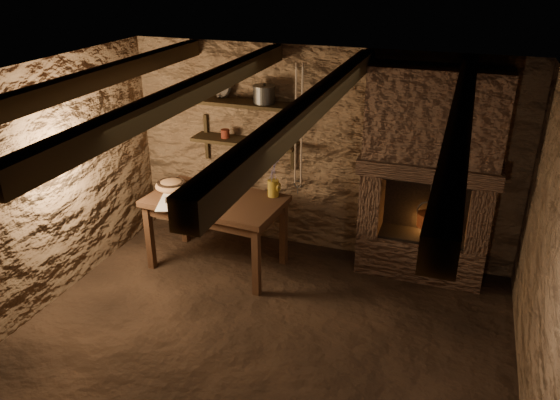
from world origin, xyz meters
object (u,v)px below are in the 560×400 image
(red_pot, at_px, (427,219))
(wooden_bowl, at_px, (171,186))
(work_table, at_px, (217,230))
(stoneware_jug, at_px, (273,180))
(iron_stockpot, at_px, (264,95))

(red_pot, bearing_deg, wooden_bowl, -170.59)
(work_table, distance_m, stoneware_jug, 0.86)
(work_table, relative_size, stoneware_jug, 3.55)
(work_table, relative_size, wooden_bowl, 4.26)
(work_table, xyz_separation_m, iron_stockpot, (0.34, 0.66, 1.41))
(work_table, relative_size, red_pot, 2.86)
(work_table, bearing_deg, wooden_bowl, 177.59)
(work_table, distance_m, wooden_bowl, 0.73)
(wooden_bowl, distance_m, red_pot, 2.85)
(work_table, bearing_deg, iron_stockpot, 67.55)
(iron_stockpot, bearing_deg, red_pot, -3.63)
(stoneware_jug, bearing_deg, wooden_bowl, -179.49)
(work_table, height_order, stoneware_jug, stoneware_jug)
(iron_stockpot, bearing_deg, work_table, -117.19)
(work_table, xyz_separation_m, red_pot, (2.23, 0.54, 0.25))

